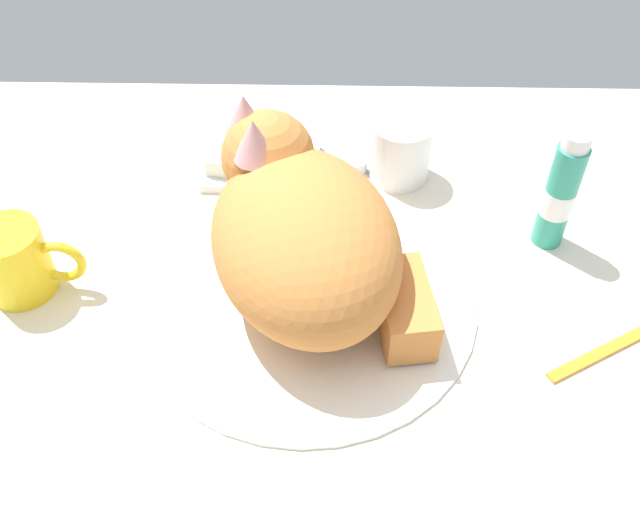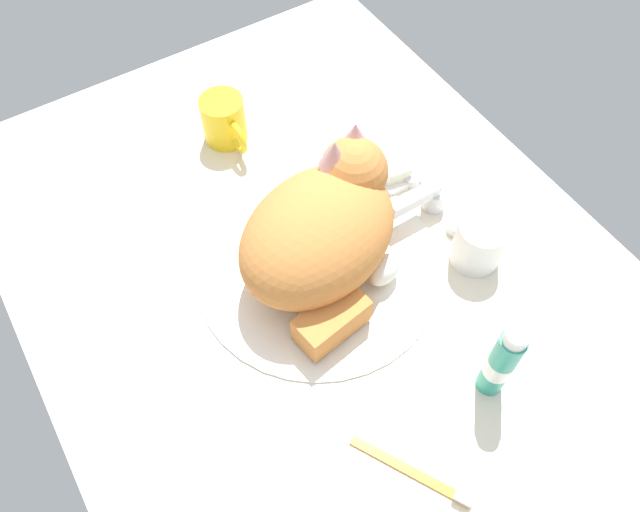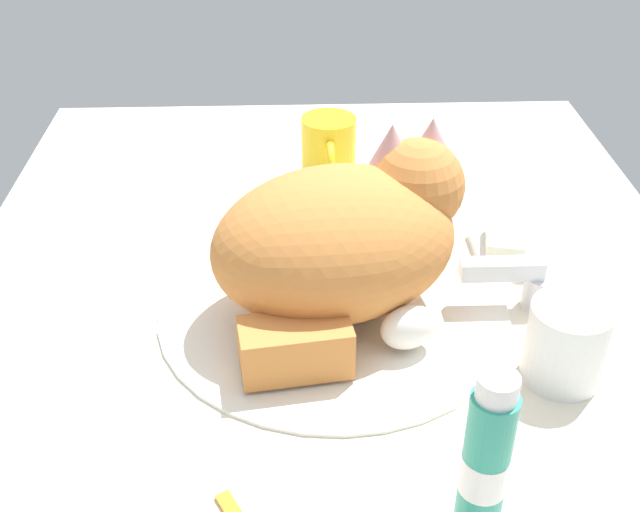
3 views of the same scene
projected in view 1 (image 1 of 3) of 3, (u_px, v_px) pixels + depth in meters
ground_plane at (307, 306)px, 77.64cm from camera, size 110.00×82.50×3.00cm
sink_basin at (306, 295)px, 76.26cm from camera, size 36.39×36.39×0.84cm
faucet at (312, 161)px, 88.72cm from camera, size 14.15×10.39×5.77cm
cat at (303, 231)px, 71.10cm from camera, size 25.69×29.20×17.87cm
coffee_mug at (17, 261)px, 74.63cm from camera, size 11.27×7.28×8.19cm
rinse_cup at (401, 151)px, 87.90cm from camera, size 7.41×7.41×7.92cm
soap_dish at (238, 174)px, 90.06cm from camera, size 9.00×6.40×1.20cm
soap_bar at (237, 163)px, 88.81cm from camera, size 7.68×5.44×2.26cm
toothpaste_bottle at (560, 194)px, 77.65cm from camera, size 3.54×3.54×15.02cm
toothbrush at (620, 342)px, 71.75cm from camera, size 14.61×8.91×1.60cm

